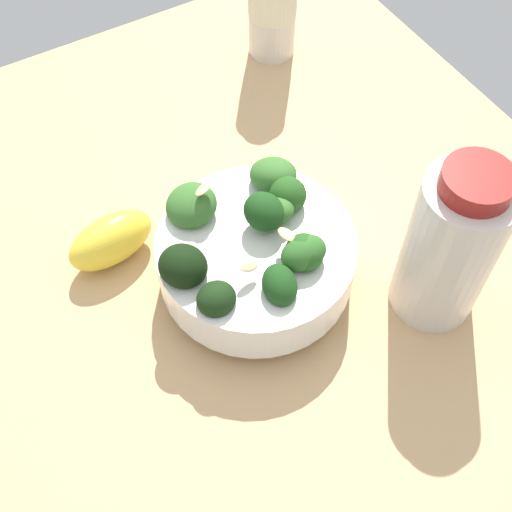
% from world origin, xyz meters
% --- Properties ---
extents(ground_plane, '(0.71, 0.71, 0.03)m').
position_xyz_m(ground_plane, '(0.00, 0.00, -0.02)').
color(ground_plane, tan).
extents(bowl_of_broccoli, '(0.17, 0.18, 0.10)m').
position_xyz_m(bowl_of_broccoli, '(0.05, 0.01, 0.04)').
color(bowl_of_broccoli, white).
rests_on(bowl_of_broccoli, ground_plane).
extents(lemon_wedge, '(0.05, 0.09, 0.05)m').
position_xyz_m(lemon_wedge, '(-0.04, -0.09, 0.02)').
color(lemon_wedge, yellow).
rests_on(lemon_wedge, ground_plane).
extents(bottle_tall, '(0.07, 0.07, 0.17)m').
position_xyz_m(bottle_tall, '(0.14, 0.13, 0.08)').
color(bottle_tall, beige).
rests_on(bottle_tall, ground_plane).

